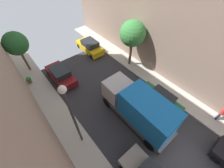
{
  "coord_description": "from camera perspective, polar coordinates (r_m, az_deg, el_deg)",
  "views": [
    {
      "loc": [
        -5.59,
        0.99,
        11.44
      ],
      "look_at": [
        0.78,
        8.6,
        0.5
      ],
      "focal_mm": 23.1,
      "sensor_mm": 36.0,
      "label": 1
    }
  ],
  "objects": [
    {
      "name": "ground",
      "position": [
        12.78,
        25.38,
        -25.94
      ],
      "size": [
        32.0,
        32.0,
        0.0
      ],
      "primitive_type": "plane",
      "color": "#2D2D33"
    },
    {
      "name": "sidewalk_right",
      "position": [
        15.57,
        35.06,
        -11.72
      ],
      "size": [
        2.0,
        44.0,
        0.15
      ],
      "primitive_type": "cube",
      "color": "#B7B2A8",
      "rests_on": "ground"
    },
    {
      "name": "parked_car_left_4",
      "position": [
        16.36,
        -19.64,
        3.48
      ],
      "size": [
        1.78,
        4.2,
        1.57
      ],
      "color": "maroon",
      "rests_on": "ground"
    },
    {
      "name": "parked_car_right_1",
      "position": [
        13.92,
        18.2,
        -6.02
      ],
      "size": [
        1.78,
        4.2,
        1.57
      ],
      "color": "#1E6638",
      "rests_on": "ground"
    },
    {
      "name": "parked_car_right_2",
      "position": [
        19.82,
        -8.76,
        14.48
      ],
      "size": [
        1.78,
        4.2,
        1.57
      ],
      "color": "gold",
      "rests_on": "ground"
    },
    {
      "name": "delivery_truck",
      "position": [
        11.66,
        10.63,
        -9.42
      ],
      "size": [
        2.26,
        6.6,
        3.38
      ],
      "color": "#4C4C51",
      "rests_on": "ground"
    },
    {
      "name": "pedestrian",
      "position": [
        15.1,
        37.4,
        -9.02
      ],
      "size": [
        0.4,
        0.36,
        1.72
      ],
      "color": "#2D334C",
      "rests_on": "sidewalk_right"
    },
    {
      "name": "street_tree_0",
      "position": [
        17.66,
        -33.8,
        13.1
      ],
      "size": [
        2.35,
        2.35,
        4.6
      ],
      "color": "brown",
      "rests_on": "sidewalk_left"
    },
    {
      "name": "street_tree_1",
      "position": [
        15.66,
        8.16,
        19.09
      ],
      "size": [
        2.69,
        2.69,
        5.26
      ],
      "color": "brown",
      "rests_on": "sidewalk_right"
    },
    {
      "name": "potted_plant_2",
      "position": [
        17.44,
        -30.07,
        1.43
      ],
      "size": [
        0.52,
        0.52,
        0.76
      ],
      "color": "brown",
      "rests_on": "sidewalk_left"
    },
    {
      "name": "lamp_post",
      "position": [
        8.76,
        -15.86,
        -10.67
      ],
      "size": [
        0.44,
        0.44,
        6.3
      ],
      "color": "#333338",
      "rests_on": "sidewalk_left"
    }
  ]
}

